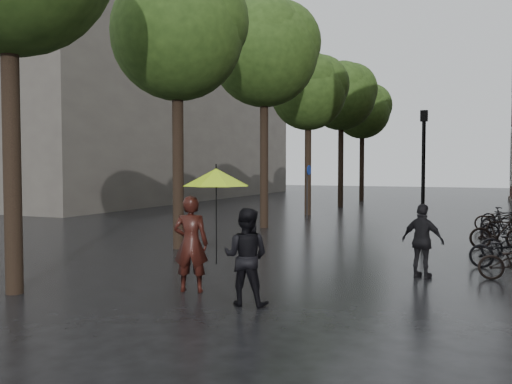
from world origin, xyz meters
The scene contains 10 objects.
ground centered at (0.00, 0.00, 0.00)m, with size 120.00×120.00×0.00m, color black.
bg_building centered at (-22.00, 28.00, 7.00)m, with size 16.00×30.00×14.00m, color #47423D.
street_trees centered at (-3.99, 15.91, 6.34)m, with size 4.33×34.03×8.91m.
person_burgundy centered at (-1.04, 2.44, 0.92)m, with size 0.67×0.44×1.84m, color black.
person_black centered at (0.33, 1.96, 0.83)m, with size 0.81×0.63×1.67m, color black.
lime_umbrella centered at (-0.35, 2.18, 2.19)m, with size 1.23×1.23×1.81m.
pedestrian_walking centered at (2.86, 5.50, 0.79)m, with size 0.93×0.39×1.59m, color black.
parked_bicycles centered at (4.62, 11.49, 0.45)m, with size 1.99×11.56×1.01m.
lamp_post centered at (2.30, 10.68, 2.48)m, with size 0.21×0.21×4.08m.
cycle_sign centered at (-3.45, 17.16, 1.62)m, with size 0.13×0.44×2.45m.
Camera 1 is at (4.14, -6.43, 2.38)m, focal length 38.00 mm.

